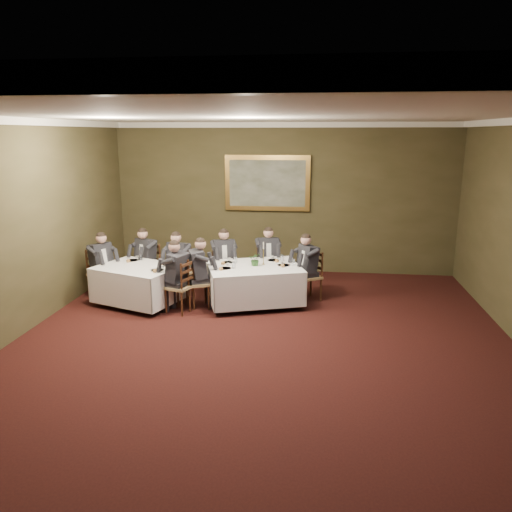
% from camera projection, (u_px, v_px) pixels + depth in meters
% --- Properties ---
extents(ground, '(10.00, 10.00, 0.00)m').
position_uv_depth(ground, '(258.00, 360.00, 7.36)').
color(ground, black).
rests_on(ground, ground).
extents(ceiling, '(8.00, 10.00, 0.10)m').
position_uv_depth(ceiling, '(258.00, 114.00, 6.52)').
color(ceiling, silver).
rests_on(ceiling, back_wall).
extents(back_wall, '(8.00, 0.10, 3.50)m').
position_uv_depth(back_wall, '(284.00, 199.00, 11.76)').
color(back_wall, '#37341B').
rests_on(back_wall, ground).
extents(front_wall, '(8.00, 0.10, 3.50)m').
position_uv_depth(front_wall, '(118.00, 496.00, 2.12)').
color(front_wall, '#37341B').
rests_on(front_wall, ground).
extents(crown_molding, '(8.00, 10.00, 0.12)m').
position_uv_depth(crown_molding, '(258.00, 119.00, 6.53)').
color(crown_molding, white).
rests_on(crown_molding, back_wall).
extents(table_main, '(2.10, 1.83, 0.67)m').
position_uv_depth(table_main, '(254.00, 281.00, 9.70)').
color(table_main, black).
rests_on(table_main, ground).
extents(table_second, '(1.84, 1.62, 0.67)m').
position_uv_depth(table_second, '(139.00, 282.00, 9.66)').
color(table_second, black).
rests_on(table_second, ground).
extents(chair_main_backleft, '(0.56, 0.55, 1.00)m').
position_uv_depth(chair_main_backleft, '(224.00, 278.00, 10.50)').
color(chair_main_backleft, '#967C4C').
rests_on(chair_main_backleft, ground).
extents(diner_main_backleft, '(0.55, 0.59, 1.35)m').
position_uv_depth(diner_main_backleft, '(224.00, 268.00, 10.44)').
color(diner_main_backleft, black).
rests_on(diner_main_backleft, chair_main_backleft).
extents(chair_main_backright, '(0.53, 0.52, 1.00)m').
position_uv_depth(chair_main_backright, '(267.00, 276.00, 10.69)').
color(chair_main_backright, '#967C4C').
rests_on(chair_main_backright, ground).
extents(diner_main_backright, '(0.51, 0.57, 1.35)m').
position_uv_depth(diner_main_backright, '(268.00, 266.00, 10.62)').
color(diner_main_backright, black).
rests_on(diner_main_backright, chair_main_backright).
extents(chair_main_endleft, '(0.55, 0.57, 1.00)m').
position_uv_depth(chair_main_endleft, '(197.00, 293.00, 9.52)').
color(chair_main_endleft, '#967C4C').
rests_on(chair_main_endleft, ground).
extents(diner_main_endleft, '(0.60, 0.55, 1.35)m').
position_uv_depth(diner_main_endleft, '(197.00, 282.00, 9.47)').
color(diner_main_endleft, black).
rests_on(diner_main_endleft, chair_main_endleft).
extents(chair_main_endright, '(0.59, 0.60, 1.00)m').
position_uv_depth(chair_main_endright, '(309.00, 286.00, 9.95)').
color(chair_main_endright, '#967C4C').
rests_on(chair_main_endright, ground).
extents(diner_main_endright, '(0.62, 0.60, 1.35)m').
position_uv_depth(diner_main_endright, '(308.00, 275.00, 9.89)').
color(diner_main_endright, black).
rests_on(diner_main_endright, chair_main_endright).
extents(chair_sec_backleft, '(0.59, 0.58, 1.00)m').
position_uv_depth(chair_sec_backleft, '(148.00, 277.00, 10.56)').
color(chair_sec_backleft, '#967C4C').
rests_on(chair_sec_backleft, ground).
extents(diner_sec_backleft, '(0.58, 0.61, 1.35)m').
position_uv_depth(diner_sec_backleft, '(147.00, 267.00, 10.50)').
color(diner_sec_backleft, black).
rests_on(diner_sec_backleft, chair_sec_backleft).
extents(chair_sec_backright, '(0.54, 0.52, 1.00)m').
position_uv_depth(chair_sec_backright, '(180.00, 282.00, 10.20)').
color(chair_sec_backright, '#967C4C').
rests_on(chair_sec_backright, ground).
extents(diner_sec_backright, '(0.52, 0.57, 1.35)m').
position_uv_depth(diner_sec_backright, '(179.00, 272.00, 10.14)').
color(diner_sec_backright, black).
rests_on(diner_sec_backright, chair_sec_backright).
extents(chair_sec_endright, '(0.55, 0.56, 1.00)m').
position_uv_depth(chair_sec_endright, '(180.00, 297.00, 9.28)').
color(chair_sec_endright, '#967C4C').
rests_on(chair_sec_endright, ground).
extents(diner_sec_endright, '(0.59, 0.54, 1.35)m').
position_uv_depth(diner_sec_endright, '(179.00, 285.00, 9.23)').
color(diner_sec_endright, black).
rests_on(diner_sec_endright, chair_sec_endright).
extents(chair_sec_endleft, '(0.59, 0.59, 1.00)m').
position_uv_depth(chair_sec_endleft, '(102.00, 284.00, 10.13)').
color(chair_sec_endleft, '#967C4C').
rests_on(chair_sec_endleft, ground).
extents(diner_sec_endleft, '(0.62, 0.59, 1.35)m').
position_uv_depth(diner_sec_endleft, '(101.00, 273.00, 10.06)').
color(diner_sec_endleft, black).
rests_on(diner_sec_endleft, chair_sec_endleft).
extents(centerpiece, '(0.24, 0.21, 0.27)m').
position_uv_depth(centerpiece, '(255.00, 259.00, 9.61)').
color(centerpiece, '#2D5926').
rests_on(centerpiece, table_main).
extents(candlestick, '(0.07, 0.07, 0.46)m').
position_uv_depth(candlestick, '(263.00, 256.00, 9.69)').
color(candlestick, '#A58832').
rests_on(candlestick, table_main).
extents(place_setting_table_main, '(0.33, 0.31, 0.14)m').
position_uv_depth(place_setting_table_main, '(230.00, 261.00, 9.89)').
color(place_setting_table_main, white).
rests_on(place_setting_table_main, table_main).
extents(place_setting_table_second, '(0.33, 0.31, 0.14)m').
position_uv_depth(place_setting_table_second, '(135.00, 259.00, 10.05)').
color(place_setting_table_second, white).
rests_on(place_setting_table_second, table_second).
extents(painting, '(1.99, 0.09, 1.29)m').
position_uv_depth(painting, '(267.00, 183.00, 11.65)').
color(painting, tan).
rests_on(painting, back_wall).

